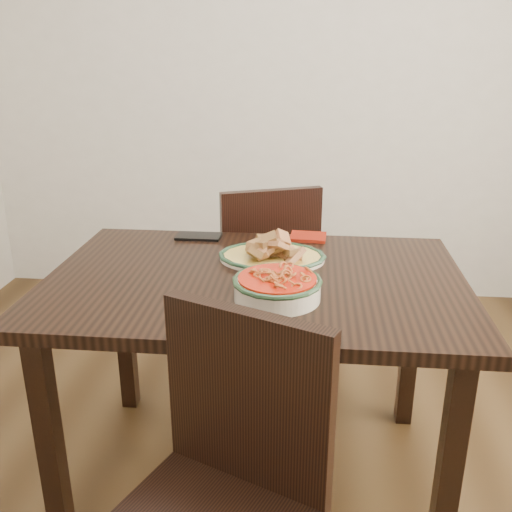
# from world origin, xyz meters

# --- Properties ---
(floor) EXTENTS (3.50, 3.50, 0.00)m
(floor) POSITION_xyz_m (0.00, 0.00, 0.00)
(floor) COLOR #382511
(floor) RESTS_ON ground
(wall_back) EXTENTS (3.50, 0.10, 2.60)m
(wall_back) POSITION_xyz_m (0.00, 1.75, 1.30)
(wall_back) COLOR beige
(wall_back) RESTS_ON ground
(dining_table) EXTENTS (1.30, 0.87, 0.75)m
(dining_table) POSITION_xyz_m (-0.00, 0.11, 0.66)
(dining_table) COLOR black
(dining_table) RESTS_ON ground
(chair_far) EXTENTS (0.54, 0.54, 0.89)m
(chair_far) POSITION_xyz_m (-0.03, 0.78, 0.50)
(chair_far) COLOR black
(chair_far) RESTS_ON ground
(chair_near) EXTENTS (0.55, 0.55, 0.89)m
(chair_near) POSITION_xyz_m (-0.01, -0.52, 0.50)
(chair_near) COLOR black
(chair_near) RESTS_ON ground
(fish_plate) EXTENTS (0.35, 0.27, 0.11)m
(fish_plate) POSITION_xyz_m (0.04, 0.26, 0.79)
(fish_plate) COLOR #F1E3CB
(fish_plate) RESTS_ON dining_table
(noodle_bowl) EXTENTS (0.26, 0.26, 0.08)m
(noodle_bowl) POSITION_xyz_m (0.08, -0.05, 0.79)
(noodle_bowl) COLOR beige
(noodle_bowl) RESTS_ON dining_table
(smartphone) EXTENTS (0.17, 0.09, 0.01)m
(smartphone) POSITION_xyz_m (-0.25, 0.47, 0.76)
(smartphone) COLOR black
(smartphone) RESTS_ON dining_table
(napkin) EXTENTS (0.14, 0.12, 0.01)m
(napkin) POSITION_xyz_m (0.16, 0.51, 0.76)
(napkin) COLOR maroon
(napkin) RESTS_ON dining_table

